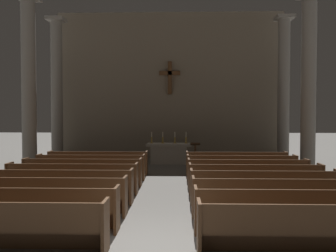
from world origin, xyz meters
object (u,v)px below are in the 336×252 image
at_px(pew_left_row_6, 83,172).
at_px(pew_right_row_7, 241,168).
at_px(column_left_fourth, 57,92).
at_px(column_right_third, 309,86).
at_px(altar, 169,153).
at_px(pew_right_row_1, 315,229).
at_px(pew_right_row_2, 292,211).
at_px(column_right_fourth, 284,91).
at_px(pew_left_row_8, 98,163).
at_px(pew_right_row_3, 277,197).
at_px(candlestick_outer_right, 186,140).
at_px(pew_right_row_4, 265,187).
at_px(column_left_third, 29,87).
at_px(pew_right_row_5, 255,179).
at_px(pew_right_row_8, 236,163).
at_px(pew_left_row_7, 91,167).
at_px(candlestick_outer_left, 152,140).
at_px(pew_left_row_4, 60,186).
at_px(pew_left_row_5, 72,178).
at_px(candlestick_inner_left, 163,140).
at_px(lectern, 195,156).
at_px(pew_left_row_3, 44,196).
at_px(candlestick_inner_right, 175,140).
at_px(pew_right_row_6, 248,173).
at_px(pew_left_row_2, 23,209).

bearing_deg(pew_left_row_6, pew_right_row_7, 11.62).
bearing_deg(pew_left_row_6, column_left_fourth, 116.13).
height_order(column_right_third, altar, column_right_third).
bearing_deg(pew_right_row_1, pew_left_row_6, 134.20).
height_order(pew_right_row_2, column_right_fourth, column_right_fourth).
relative_size(pew_left_row_8, pew_right_row_3, 1.00).
relative_size(column_right_third, candlestick_outer_right, 13.20).
bearing_deg(pew_right_row_2, column_left_fourth, 128.71).
xyz_separation_m(pew_right_row_4, column_left_third, (-8.57, 5.03, 3.12)).
bearing_deg(pew_right_row_5, column_left_third, 155.63).
relative_size(pew_right_row_8, column_left_fourth, 0.54).
bearing_deg(column_left_fourth, pew_left_row_6, -63.87).
height_order(pew_left_row_7, pew_right_row_5, same).
xyz_separation_m(pew_right_row_1, candlestick_outer_left, (-3.64, 11.21, 0.70)).
xyz_separation_m(pew_left_row_4, column_left_fourth, (-3.00, 8.40, 3.12)).
bearing_deg(pew_right_row_3, pew_left_row_5, 157.64).
bearing_deg(candlestick_inner_left, lectern, -37.81).
height_order(pew_left_row_5, column_right_third, column_right_third).
bearing_deg(pew_right_row_7, candlestick_outer_right, 114.11).
bearing_deg(pew_left_row_4, pew_left_row_8, 90.00).
relative_size(candlestick_inner_left, candlestick_outer_right, 1.00).
xyz_separation_m(pew_right_row_8, candlestick_outer_left, (-3.64, 3.18, 0.70)).
height_order(altar, candlestick_outer_left, candlestick_outer_left).
distance_m(pew_left_row_4, column_right_fourth, 12.40).
bearing_deg(candlestick_inner_left, column_left_third, -153.45).
xyz_separation_m(column_left_third, candlestick_outer_right, (6.63, 2.74, -2.42)).
bearing_deg(pew_left_row_3, pew_right_row_7, 39.45).
relative_size(column_left_third, candlestick_inner_right, 13.20).
bearing_deg(pew_left_row_5, pew_left_row_3, -90.00).
distance_m(pew_right_row_4, pew_right_row_6, 2.29).
distance_m(pew_left_row_8, column_right_third, 9.13).
distance_m(pew_left_row_3, pew_right_row_6, 6.55).
distance_m(pew_right_row_1, candlestick_outer_left, 11.81).
height_order(pew_left_row_4, candlestick_inner_right, candlestick_inner_right).
relative_size(pew_right_row_6, lectern, 3.47).
bearing_deg(candlestick_inner_right, pew_left_row_4, -111.67).
bearing_deg(pew_left_row_8, candlestick_inner_left, 51.99).
height_order(pew_right_row_5, lectern, lectern).
height_order(pew_right_row_4, candlestick_outer_right, candlestick_outer_right).
height_order(pew_left_row_6, pew_right_row_5, same).
distance_m(pew_right_row_1, column_right_fourth, 12.61).
xyz_separation_m(pew_right_row_3, candlestick_inner_right, (-2.49, 8.92, 0.70)).
xyz_separation_m(pew_left_row_4, candlestick_inner_left, (2.49, 7.77, 0.70)).
bearing_deg(pew_right_row_4, pew_right_row_2, -90.00).
relative_size(pew_right_row_4, column_left_fourth, 0.54).
distance_m(pew_left_row_2, pew_right_row_5, 6.55).
height_order(pew_right_row_1, pew_right_row_6, same).
relative_size(pew_left_row_2, pew_left_row_3, 1.00).
xyz_separation_m(pew_left_row_8, pew_right_row_3, (5.58, -5.73, 0.00)).
xyz_separation_m(column_right_third, candlestick_inner_left, (-6.08, 2.74, -2.42)).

